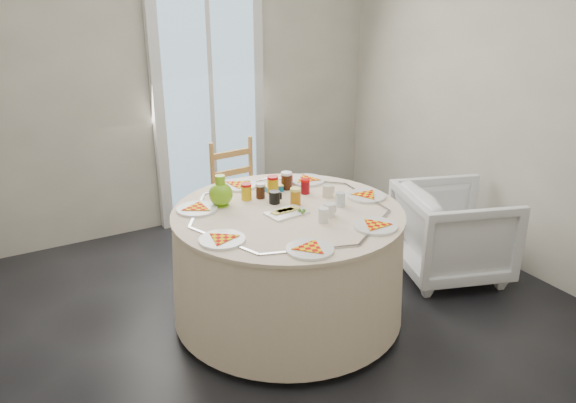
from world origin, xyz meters
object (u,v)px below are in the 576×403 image
green_pitcher (220,186)px  table (288,264)px  armchair (453,225)px  wooden_chair (243,196)px

green_pitcher → table: bearing=-64.7°
armchair → green_pitcher: bearing=96.1°
green_pitcher → armchair: bearing=-36.0°
wooden_chair → armchair: size_ratio=1.21×
wooden_chair → armchair: 1.59m
table → green_pitcher: 0.65m
table → green_pitcher: bearing=138.4°
table → wooden_chair: bearing=80.5°
table → green_pitcher: green_pitcher is taller
table → armchair: 1.32m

